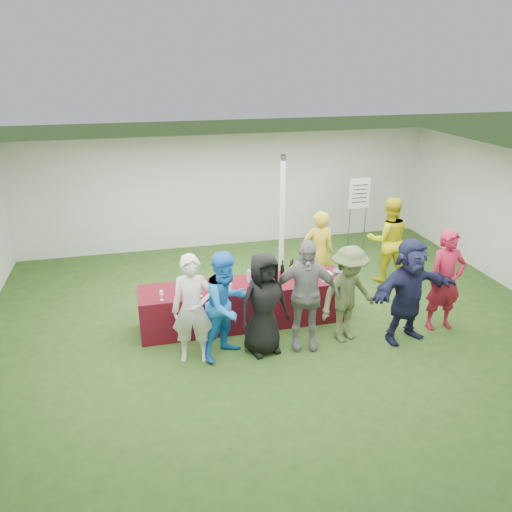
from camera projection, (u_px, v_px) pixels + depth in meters
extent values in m
plane|color=#284719|center=(273.00, 319.00, 8.93)|extent=(60.00, 60.00, 0.00)
plane|color=white|center=(229.00, 191.00, 12.04)|extent=(10.00, 0.00, 10.00)
plane|color=white|center=(386.00, 393.00, 4.83)|extent=(10.00, 0.00, 10.00)
plane|color=white|center=(275.00, 170.00, 7.93)|extent=(10.00, 10.00, 0.00)
cylinder|color=silver|center=(282.00, 225.00, 9.62)|extent=(0.10, 0.10, 2.70)
cube|color=#5E0C1B|center=(245.00, 304.00, 8.68)|extent=(3.60, 0.80, 0.75)
cylinder|color=black|center=(260.00, 273.00, 8.70)|extent=(0.07, 0.07, 0.22)
cylinder|color=black|center=(260.00, 265.00, 8.64)|extent=(0.03, 0.03, 0.08)
cylinder|color=maroon|center=(260.00, 262.00, 8.62)|extent=(0.03, 0.03, 0.02)
cylinder|color=black|center=(268.00, 273.00, 8.71)|extent=(0.07, 0.07, 0.22)
cylinder|color=black|center=(268.00, 265.00, 8.66)|extent=(0.03, 0.03, 0.08)
cylinder|color=maroon|center=(268.00, 262.00, 8.64)|extent=(0.03, 0.03, 0.02)
cylinder|color=black|center=(274.00, 273.00, 8.72)|extent=(0.07, 0.07, 0.22)
cylinder|color=black|center=(274.00, 265.00, 8.66)|extent=(0.03, 0.03, 0.08)
cylinder|color=maroon|center=(274.00, 262.00, 8.64)|extent=(0.03, 0.03, 0.02)
cylinder|color=black|center=(282.00, 271.00, 8.78)|extent=(0.07, 0.07, 0.22)
cylinder|color=black|center=(282.00, 263.00, 8.72)|extent=(0.03, 0.03, 0.08)
cylinder|color=maroon|center=(282.00, 261.00, 8.70)|extent=(0.03, 0.03, 0.02)
cylinder|color=black|center=(291.00, 271.00, 8.77)|extent=(0.07, 0.07, 0.22)
cylinder|color=black|center=(291.00, 263.00, 8.72)|extent=(0.03, 0.03, 0.08)
cylinder|color=maroon|center=(291.00, 261.00, 8.70)|extent=(0.03, 0.03, 0.02)
cylinder|color=black|center=(292.00, 270.00, 8.83)|extent=(0.07, 0.07, 0.22)
cylinder|color=black|center=(293.00, 262.00, 8.77)|extent=(0.03, 0.03, 0.08)
cylinder|color=maroon|center=(293.00, 259.00, 8.75)|extent=(0.03, 0.03, 0.02)
cylinder|color=black|center=(299.00, 269.00, 8.86)|extent=(0.07, 0.07, 0.22)
cylinder|color=black|center=(300.00, 261.00, 8.80)|extent=(0.03, 0.03, 0.08)
cylinder|color=maroon|center=(300.00, 259.00, 8.78)|extent=(0.03, 0.03, 0.02)
cylinder|color=silver|center=(162.00, 300.00, 7.98)|extent=(0.06, 0.06, 0.00)
cylinder|color=silver|center=(162.00, 298.00, 7.96)|extent=(0.01, 0.01, 0.07)
cylinder|color=silver|center=(161.00, 293.00, 7.93)|extent=(0.06, 0.06, 0.08)
cylinder|color=silver|center=(184.00, 298.00, 8.05)|extent=(0.06, 0.06, 0.00)
cylinder|color=silver|center=(184.00, 296.00, 8.03)|extent=(0.01, 0.01, 0.07)
cylinder|color=silver|center=(184.00, 291.00, 8.00)|extent=(0.06, 0.06, 0.08)
cylinder|color=silver|center=(201.00, 296.00, 8.11)|extent=(0.06, 0.06, 0.00)
cylinder|color=silver|center=(201.00, 294.00, 8.10)|extent=(0.01, 0.01, 0.07)
cylinder|color=silver|center=(201.00, 289.00, 8.07)|extent=(0.06, 0.06, 0.08)
cylinder|color=#3E0609|center=(201.00, 291.00, 8.08)|extent=(0.05, 0.05, 0.02)
cylinder|color=silver|center=(230.00, 292.00, 8.24)|extent=(0.06, 0.06, 0.00)
cylinder|color=silver|center=(230.00, 290.00, 8.22)|extent=(0.01, 0.01, 0.07)
cylinder|color=silver|center=(230.00, 286.00, 8.19)|extent=(0.06, 0.06, 0.08)
cylinder|color=#3E0609|center=(230.00, 287.00, 8.20)|extent=(0.05, 0.05, 0.02)
cylinder|color=silver|center=(324.00, 281.00, 8.63)|extent=(0.06, 0.06, 0.00)
cylinder|color=silver|center=(324.00, 279.00, 8.62)|extent=(0.01, 0.01, 0.07)
cylinder|color=silver|center=(324.00, 275.00, 8.59)|extent=(0.06, 0.06, 0.08)
cylinder|color=#3E0609|center=(324.00, 277.00, 8.60)|extent=(0.05, 0.05, 0.02)
cylinder|color=silver|center=(249.00, 276.00, 8.59)|extent=(0.07, 0.07, 0.20)
cylinder|color=silver|center=(249.00, 270.00, 8.55)|extent=(0.03, 0.03, 0.03)
cube|color=white|center=(324.00, 274.00, 8.90)|extent=(0.25, 0.18, 0.03)
cylinder|color=slate|center=(339.00, 275.00, 8.67)|extent=(0.23, 0.23, 0.18)
cylinder|color=slate|center=(349.00, 231.00, 11.74)|extent=(0.02, 0.02, 1.10)
cylinder|color=slate|center=(364.00, 230.00, 11.83)|extent=(0.02, 0.02, 1.10)
cube|color=white|center=(359.00, 193.00, 11.45)|extent=(0.50, 0.02, 0.70)
cube|color=black|center=(360.00, 185.00, 11.36)|extent=(0.36, 0.01, 0.02)
cube|color=black|center=(360.00, 189.00, 11.40)|extent=(0.36, 0.01, 0.02)
cube|color=black|center=(360.00, 194.00, 11.43)|extent=(0.36, 0.01, 0.02)
cube|color=black|center=(359.00, 198.00, 11.47)|extent=(0.36, 0.01, 0.02)
cube|color=black|center=(359.00, 202.00, 11.51)|extent=(0.36, 0.01, 0.02)
imported|color=gold|center=(318.00, 252.00, 9.68)|extent=(0.64, 0.45, 1.67)
imported|color=#CAC60F|center=(388.00, 240.00, 10.18)|extent=(0.98, 0.82, 1.79)
imported|color=silver|center=(193.00, 309.00, 7.44)|extent=(0.69, 0.52, 1.73)
imported|color=blue|center=(226.00, 305.00, 7.57)|extent=(1.06, 1.01, 1.73)
imported|color=black|center=(264.00, 304.00, 7.67)|extent=(0.91, 0.69, 1.67)
imported|color=slate|center=(305.00, 295.00, 7.79)|extent=(1.14, 0.66, 1.83)
imported|color=#4B5830|center=(348.00, 294.00, 8.01)|extent=(1.20, 0.91, 1.64)
imported|color=#1B1C3D|center=(409.00, 291.00, 8.00)|extent=(1.71, 0.85, 1.76)
imported|color=maroon|center=(445.00, 281.00, 8.35)|extent=(0.66, 0.45, 1.77)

